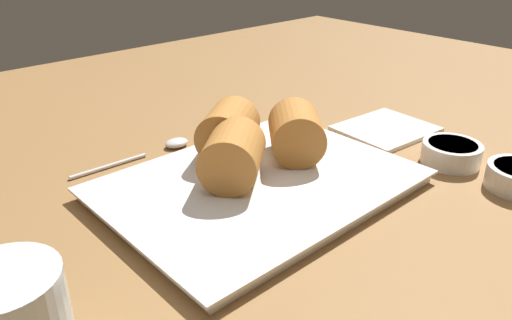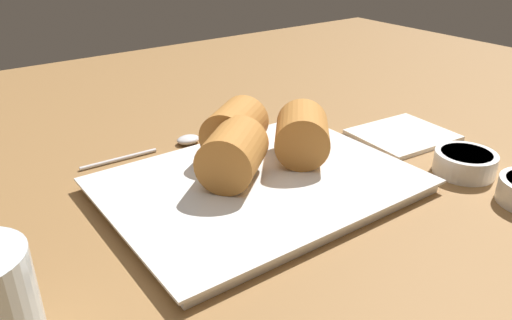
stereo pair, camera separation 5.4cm
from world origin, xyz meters
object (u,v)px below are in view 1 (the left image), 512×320
napkin (383,128)px  dipping_bowl_near (451,152)px  serving_plate (256,186)px  spoon (161,148)px

napkin → dipping_bowl_near: bearing=76.2°
serving_plate → spoon: serving_plate is taller
dipping_bowl_near → napkin: dipping_bowl_near is taller
dipping_bowl_near → napkin: 12.35cm
serving_plate → napkin: bearing=-177.6°
dipping_bowl_near → serving_plate: bearing=-25.2°
spoon → napkin: 31.89cm
spoon → napkin: bearing=151.2°
dipping_bowl_near → spoon: size_ratio=0.45×
serving_plate → dipping_bowl_near: size_ratio=4.63×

